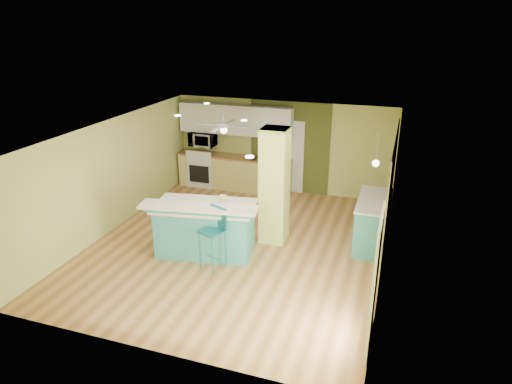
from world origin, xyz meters
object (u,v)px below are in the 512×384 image
Objects in this scene: bar_stool at (215,228)px; canister at (223,199)px; peninsula at (205,228)px; side_counter at (373,222)px; fruit_bowl at (253,158)px.

canister is at bearing 122.24° from bar_stool.
peninsula reaches higher than side_counter.
peninsula reaches higher than fruit_bowl.
side_counter is 4.07m from fruit_bowl.
canister reaches higher than fruit_bowl.
canister is at bearing 31.65° from peninsula.
bar_stool reaches higher than side_counter.
bar_stool is 4.14m from fruit_bowl.
side_counter is (2.79, 1.94, -0.32)m from bar_stool.
fruit_bowl is (-0.20, 3.62, 0.42)m from peninsula.
peninsula is at bearing -86.77° from fruit_bowl.
peninsula is 15.39× the size of canister.
bar_stool is 8.29× the size of canister.
bar_stool is 0.78× the size of side_counter.
peninsula is 3.54m from side_counter.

